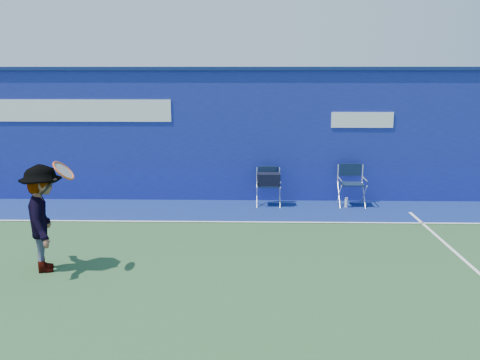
{
  "coord_description": "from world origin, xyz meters",
  "views": [
    {
      "loc": [
        1.08,
        -6.59,
        2.94
      ],
      "look_at": [
        0.88,
        2.6,
        1.0
      ],
      "focal_mm": 38.0,
      "sensor_mm": 36.0,
      "label": 1
    }
  ],
  "objects_px": {
    "directors_chair_right": "(351,193)",
    "directors_chair_left": "(268,190)",
    "tennis_player": "(44,218)",
    "water_bottle": "(346,203)"
  },
  "relations": [
    {
      "from": "water_bottle",
      "to": "tennis_player",
      "type": "xyz_separation_m",
      "value": [
        -5.23,
        -3.78,
        0.7
      ]
    },
    {
      "from": "water_bottle",
      "to": "tennis_player",
      "type": "relative_size",
      "value": 0.13
    },
    {
      "from": "directors_chair_left",
      "to": "water_bottle",
      "type": "distance_m",
      "value": 1.76
    },
    {
      "from": "directors_chair_right",
      "to": "water_bottle",
      "type": "distance_m",
      "value": 0.27
    },
    {
      "from": "water_bottle",
      "to": "directors_chair_left",
      "type": "bearing_deg",
      "value": 175.92
    },
    {
      "from": "tennis_player",
      "to": "water_bottle",
      "type": "bearing_deg",
      "value": 35.88
    },
    {
      "from": "water_bottle",
      "to": "tennis_player",
      "type": "distance_m",
      "value": 6.49
    },
    {
      "from": "tennis_player",
      "to": "directors_chair_left",
      "type": "bearing_deg",
      "value": 48.21
    },
    {
      "from": "directors_chair_left",
      "to": "tennis_player",
      "type": "xyz_separation_m",
      "value": [
        -3.49,
        -3.91,
        0.44
      ]
    },
    {
      "from": "directors_chair_right",
      "to": "directors_chair_left",
      "type": "bearing_deg",
      "value": -179.3
    }
  ]
}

